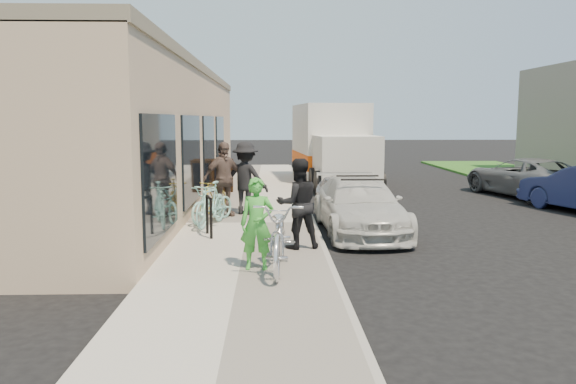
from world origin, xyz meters
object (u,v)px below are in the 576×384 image
object	(u,v)px
woman_rider	(257,224)
far_car_gray	(526,177)
tandem_bike	(280,235)
cruiser_bike_a	(211,204)
bystander_a	(246,178)
sedan_silver	(341,194)
sandwich_board	(223,175)
bike_rack	(209,212)
bystander_b	(223,179)
sedan_white	(359,206)
cruiser_bike_b	(213,204)
man_standing	(298,204)
cruiser_bike_c	(213,197)
moving_truck	(332,149)

from	to	relation	value
woman_rider	far_car_gray	bearing A→B (deg)	50.17
tandem_bike	cruiser_bike_a	world-z (taller)	tandem_bike
cruiser_bike_a	bystander_a	distance (m)	1.81
sedan_silver	bystander_a	world-z (taller)	bystander_a
sandwich_board	bike_rack	bearing A→B (deg)	-88.87
sedan_silver	tandem_bike	bearing A→B (deg)	-107.10
far_car_gray	bystander_b	xyz separation A→B (m)	(-9.83, -4.45, 0.44)
tandem_bike	far_car_gray	bearing A→B (deg)	51.87
tandem_bike	woman_rider	size ratio (longest dim) A/B	1.46
sedan_white	bystander_a	world-z (taller)	bystander_a
cruiser_bike_b	bystander_a	size ratio (longest dim) A/B	0.88
bystander_a	cruiser_bike_b	bearing A→B (deg)	77.96
tandem_bike	man_standing	world-z (taller)	man_standing
tandem_bike	cruiser_bike_c	size ratio (longest dim) A/B	1.45
man_standing	bystander_b	xyz separation A→B (m)	(-1.72, 3.62, 0.08)
cruiser_bike_a	bystander_a	xyz separation A→B (m)	(0.73, 1.59, 0.43)
sedan_silver	moving_truck	world-z (taller)	moving_truck
bike_rack	far_car_gray	world-z (taller)	far_car_gray
cruiser_bike_a	bystander_a	bearing A→B (deg)	82.18
bystander_a	sandwich_board	bearing A→B (deg)	-55.07
man_standing	woman_rider	bearing A→B (deg)	50.62
cruiser_bike_b	bystander_b	world-z (taller)	bystander_b
sedan_silver	bystander_a	distance (m)	2.89
sedan_white	sedan_silver	distance (m)	2.88
cruiser_bike_a	cruiser_bike_b	world-z (taller)	cruiser_bike_a
cruiser_bike_b	bystander_b	distance (m)	0.96
moving_truck	cruiser_bike_a	world-z (taller)	moving_truck
sedan_white	far_car_gray	world-z (taller)	far_car_gray
sedan_silver	woman_rider	distance (m)	6.88
cruiser_bike_c	bike_rack	bearing A→B (deg)	-66.05
tandem_bike	woman_rider	xyz separation A→B (m)	(-0.38, 0.04, 0.18)
sandwich_board	tandem_bike	distance (m)	10.05
tandem_bike	bike_rack	bearing A→B (deg)	121.70
far_car_gray	cruiser_bike_a	distance (m)	11.55
bike_rack	sedan_white	xyz separation A→B (m)	(3.34, 0.97, -0.04)
moving_truck	bystander_b	size ratio (longest dim) A/B	3.53
cruiser_bike_a	woman_rider	bearing A→B (deg)	-56.20
far_car_gray	bystander_b	world-z (taller)	bystander_b
bike_rack	woman_rider	bearing A→B (deg)	-67.87
woman_rider	bystander_a	xyz separation A→B (m)	(-0.42, 5.41, 0.18)
sedan_silver	man_standing	bearing A→B (deg)	-107.76
bike_rack	sedan_silver	world-z (taller)	sedan_silver
bike_rack	sedan_silver	size ratio (longest dim) A/B	0.28
cruiser_bike_b	sandwich_board	bearing A→B (deg)	120.42
tandem_bike	man_standing	xyz separation A→B (m)	(0.37, 1.54, 0.28)
bike_rack	woman_rider	xyz separation A→B (m)	(1.08, -2.65, 0.24)
man_standing	bystander_a	bearing A→B (deg)	-86.45
bike_rack	sandwich_board	world-z (taller)	sandwich_board
cruiser_bike_b	bystander_b	bearing A→B (deg)	103.94
sedan_white	man_standing	world-z (taller)	man_standing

